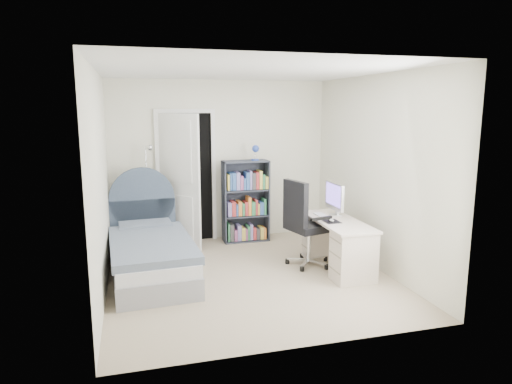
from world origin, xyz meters
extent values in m
cube|color=gray|center=(0.00, 0.00, -0.03)|extent=(3.40, 3.60, 0.05)
cube|color=white|center=(0.00, 0.00, 2.52)|extent=(3.40, 3.60, 0.05)
cube|color=silver|center=(0.00, 1.82, 1.25)|extent=(3.40, 0.05, 2.50)
cube|color=silver|center=(0.00, -1.82, 1.25)|extent=(3.40, 0.05, 2.50)
cube|color=silver|center=(-1.72, 0.00, 1.25)|extent=(0.05, 3.60, 2.50)
cube|color=silver|center=(1.72, 0.00, 1.25)|extent=(0.05, 3.60, 2.50)
cube|color=black|center=(-0.55, 1.80, 1.00)|extent=(0.80, 0.01, 2.00)
cube|color=white|center=(-0.98, 1.77, 1.00)|extent=(0.06, 0.06, 2.00)
cube|color=white|center=(-0.12, 1.77, 1.00)|extent=(0.06, 0.06, 2.00)
cube|color=white|center=(-0.55, 1.77, 2.03)|extent=(0.92, 0.06, 0.06)
cube|color=white|center=(-0.69, 1.46, 1.00)|extent=(0.55, 0.64, 2.00)
cube|color=gray|center=(-1.17, 0.34, 0.13)|extent=(1.04, 2.01, 0.25)
cube|color=silver|center=(-1.17, 0.34, 0.32)|extent=(1.02, 1.97, 0.16)
cube|color=slate|center=(-1.17, 0.24, 0.44)|extent=(1.06, 1.72, 0.10)
cube|color=slate|center=(-1.22, 1.04, 0.46)|extent=(0.72, 0.43, 0.12)
cube|color=#3C4A5D|center=(-1.24, 1.35, 0.39)|extent=(0.93, 0.11, 0.78)
cylinder|color=#3C4A5D|center=(-1.24, 1.35, 0.78)|extent=(0.93, 0.11, 0.93)
cylinder|color=tan|center=(-1.33, 1.39, 0.27)|extent=(0.04, 0.04, 0.55)
cylinder|color=tan|center=(-1.33, 1.77, 0.27)|extent=(0.04, 0.04, 0.55)
cylinder|color=tan|center=(-0.95, 1.39, 0.27)|extent=(0.04, 0.04, 0.55)
cylinder|color=tan|center=(-0.95, 1.77, 0.27)|extent=(0.04, 0.04, 0.55)
cube|color=tan|center=(-1.14, 1.58, 0.53)|extent=(0.44, 0.44, 0.03)
cube|color=tan|center=(-1.14, 1.58, 0.19)|extent=(0.39, 0.39, 0.02)
cube|color=#B24C33|center=(-1.19, 1.58, 0.56)|extent=(0.17, 0.24, 0.03)
cube|color=#3F598C|center=(-1.19, 1.58, 0.59)|extent=(0.16, 0.23, 0.03)
cube|color=#D8CC7F|center=(-1.19, 1.58, 0.62)|extent=(0.15, 0.22, 0.03)
cylinder|color=silver|center=(-1.15, 1.61, 0.01)|extent=(0.22, 0.22, 0.02)
cylinder|color=silver|center=(-1.15, 1.61, 0.78)|extent=(0.02, 0.02, 1.53)
sphere|color=silver|center=(-1.09, 1.56, 1.51)|extent=(0.09, 0.09, 0.09)
cube|color=#323745|center=(-0.01, 1.53, 0.64)|extent=(0.02, 0.31, 1.28)
cube|color=#323745|center=(0.69, 1.53, 0.64)|extent=(0.02, 0.31, 1.28)
cube|color=#323745|center=(0.34, 1.53, 1.27)|extent=(0.71, 0.31, 0.02)
cube|color=#323745|center=(0.34, 1.53, 0.01)|extent=(0.71, 0.31, 0.02)
cube|color=#323745|center=(0.34, 1.68, 0.64)|extent=(0.71, 0.01, 1.28)
cube|color=#323745|center=(0.34, 1.53, 0.41)|extent=(0.67, 0.29, 0.02)
cube|color=#323745|center=(0.34, 1.53, 0.82)|extent=(0.67, 0.29, 0.02)
cylinder|color=#2643A8|center=(0.49, 1.53, 1.29)|extent=(0.12, 0.12, 0.02)
cylinder|color=silver|center=(0.49, 1.53, 1.37)|extent=(0.02, 0.02, 0.16)
sphere|color=#2643A8|center=(0.49, 1.50, 1.46)|extent=(0.11, 0.11, 0.11)
cube|color=#337F4C|center=(0.04, 1.51, 0.17)|extent=(0.03, 0.21, 0.28)
cube|color=#3F3F3F|center=(0.10, 1.51, 0.16)|extent=(0.06, 0.21, 0.27)
cube|color=#994C7F|center=(0.15, 1.51, 0.12)|extent=(0.05, 0.21, 0.17)
cube|color=#7F72B2|center=(0.21, 1.51, 0.15)|extent=(0.06, 0.21, 0.24)
cube|color=#D8BF4C|center=(0.28, 1.51, 0.13)|extent=(0.06, 0.21, 0.19)
cube|color=#994C7F|center=(0.33, 1.51, 0.12)|extent=(0.03, 0.21, 0.18)
cube|color=#337F4C|center=(0.36, 1.51, 0.14)|extent=(0.03, 0.21, 0.22)
cube|color=#7F72B2|center=(0.41, 1.51, 0.15)|extent=(0.04, 0.21, 0.25)
cube|color=#B23333|center=(0.46, 1.51, 0.12)|extent=(0.05, 0.21, 0.19)
cube|color=#3F3F3F|center=(0.51, 1.51, 0.12)|extent=(0.06, 0.21, 0.17)
cube|color=#D8BF4C|center=(0.58, 1.51, 0.12)|extent=(0.05, 0.21, 0.18)
cube|color=orange|center=(0.63, 1.51, 0.12)|extent=(0.03, 0.21, 0.17)
cube|color=#7F72B2|center=(0.06, 1.51, 0.53)|extent=(0.06, 0.21, 0.21)
cube|color=#B23333|center=(0.13, 1.51, 0.54)|extent=(0.06, 0.21, 0.22)
cube|color=#335999|center=(0.18, 1.51, 0.52)|extent=(0.03, 0.21, 0.18)
cube|color=orange|center=(0.23, 1.51, 0.54)|extent=(0.05, 0.21, 0.22)
cube|color=#337F4C|center=(0.28, 1.51, 0.52)|extent=(0.04, 0.21, 0.19)
cube|color=#B23333|center=(0.33, 1.51, 0.53)|extent=(0.05, 0.21, 0.21)
cube|color=orange|center=(0.38, 1.51, 0.57)|extent=(0.05, 0.21, 0.28)
cube|color=#337F4C|center=(0.44, 1.51, 0.53)|extent=(0.06, 0.21, 0.21)
cube|color=#B23333|center=(0.49, 1.51, 0.55)|extent=(0.03, 0.21, 0.24)
cube|color=#D8BF4C|center=(0.52, 1.51, 0.52)|extent=(0.03, 0.21, 0.17)
cube|color=#335999|center=(0.57, 1.51, 0.52)|extent=(0.06, 0.21, 0.19)
cube|color=#337F4C|center=(0.62, 1.51, 0.55)|extent=(0.03, 0.21, 0.24)
cube|color=#D8BF4C|center=(0.05, 1.51, 0.96)|extent=(0.03, 0.21, 0.24)
cube|color=#335999|center=(0.08, 1.51, 0.97)|extent=(0.03, 0.21, 0.26)
cube|color=#335999|center=(0.13, 1.51, 0.97)|extent=(0.06, 0.21, 0.26)
cube|color=#7F72B2|center=(0.20, 1.51, 0.97)|extent=(0.06, 0.21, 0.27)
cube|color=#994C7F|center=(0.25, 1.51, 0.94)|extent=(0.05, 0.21, 0.21)
cube|color=#335999|center=(0.30, 1.51, 0.93)|extent=(0.03, 0.21, 0.18)
cube|color=#335999|center=(0.35, 1.51, 0.97)|extent=(0.05, 0.21, 0.26)
cube|color=#7F72B2|center=(0.40, 1.51, 0.98)|extent=(0.03, 0.21, 0.29)
cube|color=#3F3F3F|center=(0.45, 1.51, 0.96)|extent=(0.05, 0.21, 0.25)
cube|color=#B23333|center=(0.50, 1.51, 0.97)|extent=(0.05, 0.21, 0.26)
cube|color=#D8BF4C|center=(0.56, 1.51, 0.98)|extent=(0.05, 0.21, 0.28)
cube|color=#337F4C|center=(0.60, 1.51, 0.95)|extent=(0.04, 0.21, 0.22)
cube|color=#D8BF4C|center=(0.65, 1.51, 0.93)|extent=(0.05, 0.21, 0.19)
cube|color=beige|center=(1.18, -0.02, 0.63)|extent=(0.53, 1.33, 0.03)
cube|color=beige|center=(1.18, -0.49, 0.31)|extent=(0.49, 0.35, 0.62)
cube|color=beige|center=(1.18, 0.45, 0.31)|extent=(0.49, 0.35, 0.62)
cube|color=silver|center=(1.27, 0.25, 0.65)|extent=(0.14, 0.14, 0.01)
cube|color=silver|center=(1.29, 0.25, 0.75)|extent=(0.03, 0.05, 0.19)
cube|color=silver|center=(1.25, 0.25, 0.91)|extent=(0.04, 0.50, 0.35)
cube|color=#7156D2|center=(1.23, 0.25, 0.93)|extent=(0.00, 0.44, 0.28)
cube|color=white|center=(1.07, 0.25, 0.65)|extent=(0.12, 0.35, 0.02)
cube|color=black|center=(1.07, -0.06, 0.65)|extent=(0.19, 0.23, 0.00)
ellipsoid|color=white|center=(1.07, -0.06, 0.66)|extent=(0.05, 0.09, 0.03)
cube|color=silver|center=(1.02, 0.25, 0.06)|extent=(0.30, 0.12, 0.03)
cylinder|color=black|center=(1.16, 0.28, 0.03)|extent=(0.07, 0.07, 0.06)
cube|color=silver|center=(0.89, 0.35, 0.06)|extent=(0.06, 0.30, 0.03)
cylinder|color=black|center=(0.90, 0.49, 0.03)|extent=(0.07, 0.07, 0.06)
cube|color=silver|center=(0.75, 0.26, 0.06)|extent=(0.29, 0.14, 0.03)
cylinder|color=black|center=(0.61, 0.31, 0.03)|extent=(0.07, 0.07, 0.06)
cube|color=silver|center=(0.79, 0.10, 0.06)|extent=(0.22, 0.26, 0.03)
cylinder|color=black|center=(0.70, -0.01, 0.03)|extent=(0.07, 0.07, 0.06)
cube|color=silver|center=(0.96, 0.09, 0.06)|extent=(0.20, 0.27, 0.03)
cylinder|color=black|center=(1.04, -0.03, 0.03)|extent=(0.07, 0.07, 0.06)
cylinder|color=silver|center=(0.88, 0.21, 0.29)|extent=(0.06, 0.06, 0.44)
cube|color=black|center=(0.88, 0.21, 0.53)|extent=(0.62, 0.62, 0.10)
cube|color=black|center=(0.66, 0.15, 0.87)|extent=(0.19, 0.47, 0.58)
cube|color=black|center=(0.93, -0.06, 0.70)|extent=(0.32, 0.12, 0.03)
cube|color=black|center=(0.79, 0.47, 0.70)|extent=(0.32, 0.12, 0.03)
camera|label=1|loc=(-1.34, -5.26, 2.08)|focal=32.00mm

